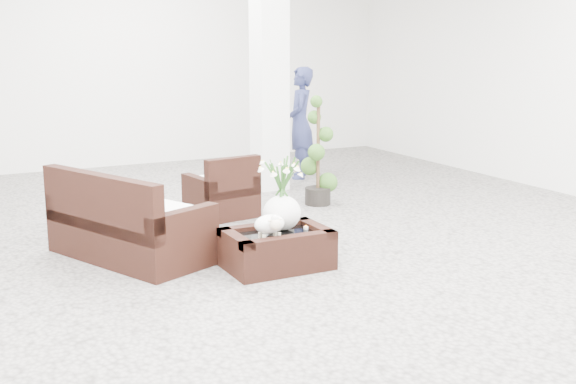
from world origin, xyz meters
name	(u,v)px	position (x,y,z in m)	size (l,w,h in m)	color
ground	(283,254)	(0.00, 0.00, 0.00)	(11.00, 11.00, 0.00)	gray
column	(269,57)	(1.20, 2.80, 1.75)	(0.40, 0.40, 3.50)	white
coffee_table	(277,251)	(-0.23, -0.34, 0.16)	(0.90, 0.60, 0.31)	black
sheep_figurine	(269,226)	(-0.35, -0.44, 0.42)	(0.28, 0.23, 0.21)	white
planter_narcissus	(282,186)	(-0.13, -0.24, 0.71)	(0.44, 0.44, 0.80)	white
tealight	(306,227)	(0.07, -0.32, 0.33)	(0.04, 0.04, 0.03)	white
armchair	(221,185)	(0.04, 1.65, 0.36)	(0.67, 0.64, 0.72)	black
loveseat	(130,214)	(-1.30, 0.55, 0.42)	(1.56, 0.75, 0.83)	black
topiary	(318,152)	(1.31, 1.67, 0.65)	(0.35, 0.35, 1.31)	#2B5019
shopper	(300,123)	(1.92, 3.29, 0.80)	(0.58, 0.38, 1.60)	navy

